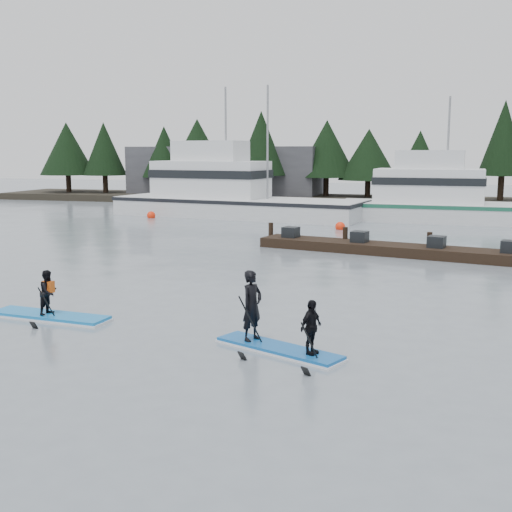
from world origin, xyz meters
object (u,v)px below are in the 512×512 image
(fishing_boat_medium, at_px, (450,211))
(floating_dock, at_px, (402,250))
(paddleboard_solo, at_px, (49,304))
(paddleboard_duo, at_px, (275,324))
(fishing_boat_large, at_px, (230,205))

(fishing_boat_medium, distance_m, floating_dock, 15.25)
(paddleboard_solo, distance_m, paddleboard_duo, 6.81)
(fishing_boat_large, bearing_deg, paddleboard_duo, -60.73)
(fishing_boat_large, height_order, paddleboard_solo, fishing_boat_large)
(paddleboard_solo, relative_size, paddleboard_duo, 1.09)
(fishing_boat_medium, relative_size, paddleboard_duo, 4.82)
(fishing_boat_large, height_order, floating_dock, fishing_boat_large)
(floating_dock, bearing_deg, paddleboard_duo, -84.96)
(floating_dock, xyz_separation_m, paddleboard_duo, (-1.98, -14.98, 0.41))
(fishing_boat_medium, bearing_deg, floating_dock, -95.56)
(floating_dock, relative_size, paddleboard_solo, 3.80)
(paddleboard_solo, bearing_deg, fishing_boat_large, 102.92)
(fishing_boat_large, distance_m, fishing_boat_medium, 14.98)
(fishing_boat_large, xyz_separation_m, paddleboard_solo, (4.09, -28.23, -0.37))
(fishing_boat_large, relative_size, paddleboard_solo, 5.21)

